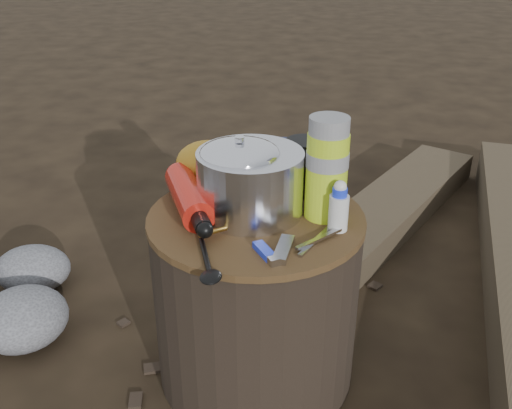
# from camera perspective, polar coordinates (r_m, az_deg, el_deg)

# --- Properties ---
(ground) EXTENTS (60.00, 60.00, 0.00)m
(ground) POSITION_cam_1_polar(r_m,az_deg,el_deg) (1.58, -0.00, -15.77)
(ground) COLOR black
(ground) RESTS_ON ground
(stump) EXTENTS (0.49, 0.49, 0.45)m
(stump) POSITION_cam_1_polar(r_m,az_deg,el_deg) (1.44, -0.00, -9.10)
(stump) COLOR black
(stump) RESTS_ON ground
(log_small) EXTENTS (0.78, 1.24, 0.11)m
(log_small) POSITION_cam_1_polar(r_m,az_deg,el_deg) (2.24, 12.59, -0.83)
(log_small) COLOR #423627
(log_small) RESTS_ON ground
(foil_windscreen) EXTENTS (0.24, 0.24, 0.15)m
(foil_windscreen) POSITION_cam_1_polar(r_m,az_deg,el_deg) (1.30, -0.56, 2.15)
(foil_windscreen) COLOR silver
(foil_windscreen) RESTS_ON stump
(camping_pot) EXTENTS (0.17, 0.17, 0.17)m
(camping_pot) POSITION_cam_1_polar(r_m,az_deg,el_deg) (1.30, -1.57, 2.64)
(camping_pot) COLOR silver
(camping_pot) RESTS_ON stump
(fuel_bottle) EXTENTS (0.20, 0.30, 0.07)m
(fuel_bottle) POSITION_cam_1_polar(r_m,az_deg,el_deg) (1.33, -6.59, 0.81)
(fuel_bottle) COLOR red
(fuel_bottle) RESTS_ON stump
(thermos) EXTENTS (0.09, 0.09, 0.23)m
(thermos) POSITION_cam_1_polar(r_m,az_deg,el_deg) (1.28, 6.95, 3.49)
(thermos) COLOR #ADD01E
(thermos) RESTS_ON stump
(travel_mug) EXTENTS (0.09, 0.09, 0.13)m
(travel_mug) POSITION_cam_1_polar(r_m,az_deg,el_deg) (1.41, 4.72, 3.67)
(travel_mug) COLOR black
(travel_mug) RESTS_ON stump
(stuff_sack) EXTENTS (0.17, 0.14, 0.11)m
(stuff_sack) POSITION_cam_1_polar(r_m,az_deg,el_deg) (1.45, -4.61, 4.04)
(stuff_sack) COLOR #BF851E
(stuff_sack) RESTS_ON stump
(food_pouch) EXTENTS (0.10, 0.04, 0.13)m
(food_pouch) POSITION_cam_1_polar(r_m,az_deg,el_deg) (1.43, 1.80, 4.00)
(food_pouch) COLOR #181E4B
(food_pouch) RESTS_ON stump
(lighter) EXTENTS (0.07, 0.08, 0.02)m
(lighter) POSITION_cam_1_polar(r_m,az_deg,el_deg) (1.17, 0.83, -4.55)
(lighter) COLOR blue
(lighter) RESTS_ON stump
(multitool) EXTENTS (0.04, 0.10, 0.01)m
(multitool) POSITION_cam_1_polar(r_m,az_deg,el_deg) (1.18, 2.72, -4.40)
(multitool) COLOR #A6A6AB
(multitool) RESTS_ON stump
(pot_grabber) EXTENTS (0.10, 0.13, 0.01)m
(pot_grabber) POSITION_cam_1_polar(r_m,az_deg,el_deg) (1.21, 5.78, -3.51)
(pot_grabber) COLOR #A6A6AB
(pot_grabber) RESTS_ON stump
(spork) EXTENTS (0.09, 0.16, 0.01)m
(spork) POSITION_cam_1_polar(r_m,az_deg,el_deg) (1.16, -4.96, -5.03)
(spork) COLOR black
(spork) RESTS_ON stump
(squeeze_bottle) EXTENTS (0.04, 0.04, 0.10)m
(squeeze_bottle) POSITION_cam_1_polar(r_m,az_deg,el_deg) (1.25, 8.10, -0.38)
(squeeze_bottle) COLOR silver
(squeeze_bottle) RESTS_ON stump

